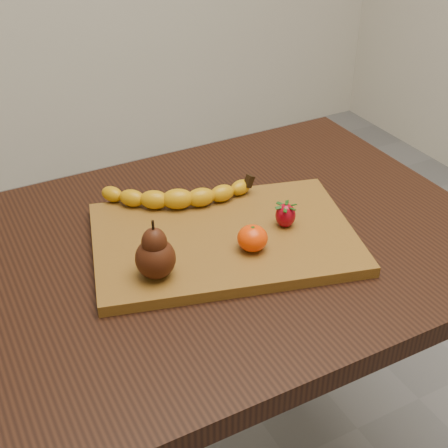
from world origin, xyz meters
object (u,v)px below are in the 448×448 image
cutting_board (224,238)px  mandarin (252,238)px  pear (155,249)px  table (210,285)px

cutting_board → mandarin: (0.02, -0.06, 0.03)m
cutting_board → pear: size_ratio=4.50×
table → pear: pear is taller
table → cutting_board: cutting_board is taller
table → pear: 0.22m
table → pear: bearing=-152.5°
table → cutting_board: 0.11m
table → mandarin: bearing=-61.2°
table → cutting_board: (0.02, -0.01, 0.11)m
cutting_board → pear: pear is taller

